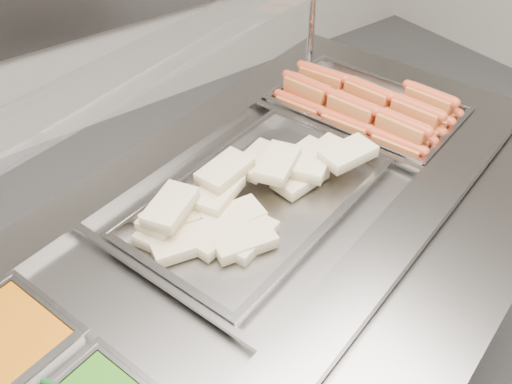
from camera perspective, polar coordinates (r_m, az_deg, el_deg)
steam_counter at (r=1.91m, az=-1.01°, el=-12.38°), size 2.18×1.39×0.96m
tray_rail at (r=1.42m, az=16.66°, el=-12.42°), size 1.93×0.87×0.06m
sneeze_guard at (r=1.46m, az=-8.80°, el=13.58°), size 1.79×0.77×0.47m
pan_hotdogs at (r=2.03m, az=10.84°, el=7.52°), size 0.51×0.66×0.11m
pan_wraps at (r=1.61m, az=0.23°, el=-1.21°), size 0.82×0.61×0.07m
hotdogs_in_buns at (r=1.98m, az=11.13°, el=8.32°), size 0.45×0.59×0.13m
tortilla_wraps at (r=1.57m, az=-1.10°, el=-0.25°), size 0.73×0.35×0.10m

